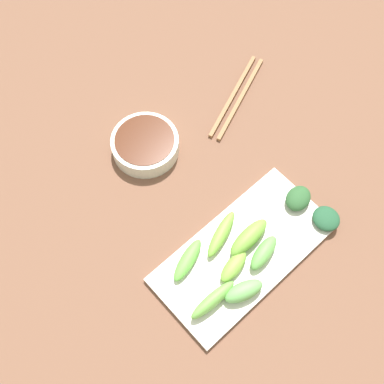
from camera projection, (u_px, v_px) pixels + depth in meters
tabletop at (194, 219)px, 0.94m from camera, size 2.10×2.10×0.02m
sauce_bowl at (145, 144)px, 0.97m from camera, size 0.13×0.13×0.04m
serving_plate at (243, 252)px, 0.89m from camera, size 0.16×0.33×0.01m
broccoli_stalk_0 at (213, 300)px, 0.83m from camera, size 0.03×0.10×0.03m
broccoli_leafy_1 at (298, 198)px, 0.92m from camera, size 0.05×0.06×0.03m
broccoli_leafy_2 at (326, 219)px, 0.90m from camera, size 0.05×0.05×0.02m
broccoli_stalk_3 at (249, 237)px, 0.88m from camera, size 0.04×0.09×0.03m
broccoli_stalk_4 at (234, 267)px, 0.86m from camera, size 0.04×0.07×0.02m
broccoli_stalk_5 at (188, 260)px, 0.87m from camera, size 0.05×0.09×0.02m
broccoli_stalk_6 at (264, 253)px, 0.87m from camera, size 0.04×0.08×0.03m
broccoli_stalk_7 at (221, 234)px, 0.89m from camera, size 0.06×0.10×0.02m
broccoli_stalk_8 at (244, 291)px, 0.84m from camera, size 0.05×0.08×0.03m
chopsticks at (237, 97)px, 1.05m from camera, size 0.11×0.22×0.01m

